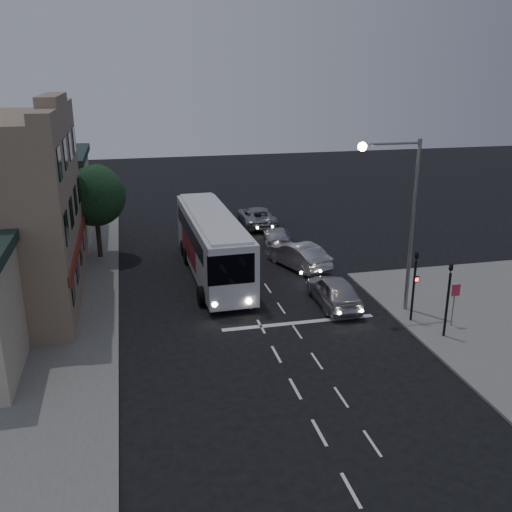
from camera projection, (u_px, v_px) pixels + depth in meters
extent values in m
plane|color=black|center=(271.00, 344.00, 26.87)|extent=(120.00, 120.00, 0.00)
cube|color=slate|center=(7.00, 302.00, 31.49)|extent=(12.00, 50.00, 0.12)
cube|color=silver|center=(351.00, 490.00, 17.62)|extent=(0.12, 1.60, 0.01)
cube|color=silver|center=(319.00, 432.00, 20.40)|extent=(0.12, 1.60, 0.01)
cube|color=silver|center=(295.00, 389.00, 23.17)|extent=(0.12, 1.60, 0.01)
cube|color=silver|center=(276.00, 354.00, 25.95)|extent=(0.12, 1.60, 0.01)
cube|color=silver|center=(261.00, 326.00, 28.72)|extent=(0.12, 1.60, 0.01)
cube|color=silver|center=(248.00, 304.00, 31.49)|extent=(0.12, 1.60, 0.01)
cube|color=silver|center=(238.00, 284.00, 34.27)|extent=(0.12, 1.60, 0.01)
cube|color=silver|center=(229.00, 268.00, 37.04)|extent=(0.12, 1.60, 0.01)
cube|color=silver|center=(221.00, 254.00, 39.82)|extent=(0.12, 1.60, 0.01)
cube|color=silver|center=(215.00, 242.00, 42.59)|extent=(0.12, 1.60, 0.01)
cube|color=silver|center=(372.00, 443.00, 19.81)|extent=(0.10, 1.50, 0.01)
cube|color=silver|center=(341.00, 397.00, 22.59)|extent=(0.10, 1.50, 0.01)
cube|color=silver|center=(317.00, 361.00, 25.36)|extent=(0.10, 1.50, 0.01)
cube|color=silver|center=(297.00, 332.00, 28.14)|extent=(0.10, 1.50, 0.01)
cube|color=silver|center=(281.00, 308.00, 30.91)|extent=(0.10, 1.50, 0.01)
cube|color=silver|center=(268.00, 288.00, 33.68)|extent=(0.10, 1.50, 0.01)
cube|color=silver|center=(256.00, 271.00, 36.46)|extent=(0.10, 1.50, 0.01)
cube|color=silver|center=(247.00, 257.00, 39.23)|extent=(0.10, 1.50, 0.01)
cube|color=silver|center=(238.00, 244.00, 42.01)|extent=(0.10, 1.50, 0.01)
cube|color=silver|center=(231.00, 233.00, 44.78)|extent=(0.10, 1.50, 0.01)
cube|color=silver|center=(299.00, 323.00, 29.15)|extent=(8.00, 0.35, 0.01)
cube|color=silver|center=(212.00, 244.00, 35.11)|extent=(3.01, 12.91, 3.42)
cube|color=silver|center=(212.00, 216.00, 34.55)|extent=(2.58, 12.47, 0.19)
cube|color=black|center=(231.00, 269.00, 29.05)|extent=(2.46, 0.19, 1.60)
cube|color=black|center=(232.00, 229.00, 35.67)|extent=(0.33, 10.70, 0.96)
cube|color=black|center=(189.00, 232.00, 35.10)|extent=(0.33, 10.70, 0.96)
cube|color=maroon|center=(231.00, 245.00, 36.54)|extent=(0.19, 5.88, 1.50)
cube|color=maroon|center=(189.00, 247.00, 35.96)|extent=(0.19, 5.88, 1.50)
cylinder|color=black|center=(201.00, 296.00, 31.16)|extent=(0.40, 1.08, 1.07)
cylinder|color=black|center=(249.00, 292.00, 31.73)|extent=(0.40, 1.08, 1.07)
cylinder|color=black|center=(187.00, 256.00, 37.79)|extent=(0.40, 1.08, 1.07)
cylinder|color=black|center=(227.00, 253.00, 38.36)|extent=(0.40, 1.08, 1.07)
cylinder|color=black|center=(184.00, 248.00, 39.47)|extent=(0.40, 1.08, 1.07)
cylinder|color=black|center=(222.00, 245.00, 40.04)|extent=(0.40, 1.08, 1.07)
cylinder|color=#FFF2CC|center=(215.00, 304.00, 29.37)|extent=(0.28, 0.06, 0.28)
cylinder|color=#FFF2CC|center=(249.00, 301.00, 29.75)|extent=(0.28, 0.06, 0.28)
imported|color=#B2B2B2|center=(334.00, 291.00, 31.08)|extent=(2.04, 4.91, 1.66)
imported|color=silver|center=(298.00, 255.00, 36.91)|extent=(3.39, 5.39, 1.68)
imported|color=#AAABB0|center=(277.00, 236.00, 41.58)|extent=(2.78, 4.87, 1.33)
imported|color=gray|center=(257.00, 217.00, 46.61)|extent=(2.85, 5.78, 1.58)
cylinder|color=black|center=(413.00, 291.00, 28.68)|extent=(0.12, 0.12, 3.20)
imported|color=black|center=(417.00, 252.00, 28.03)|extent=(0.15, 0.18, 0.90)
cube|color=black|center=(416.00, 279.00, 28.29)|extent=(0.25, 0.12, 0.30)
cube|color=#FF0C0C|center=(417.00, 280.00, 28.23)|extent=(0.16, 0.02, 0.18)
cylinder|color=black|center=(447.00, 305.00, 26.98)|extent=(0.12, 0.12, 3.20)
imported|color=black|center=(452.00, 264.00, 26.33)|extent=(0.18, 0.15, 0.90)
cylinder|color=slate|center=(453.00, 307.00, 28.31)|extent=(0.06, 0.06, 2.00)
cube|color=#BF2540|center=(456.00, 290.00, 27.96)|extent=(0.45, 0.03, 0.60)
cylinder|color=slate|center=(412.00, 228.00, 29.14)|extent=(0.20, 0.20, 9.00)
cylinder|color=slate|center=(392.00, 144.00, 27.47)|extent=(3.00, 0.12, 0.12)
sphere|color=#FFBF59|center=(362.00, 147.00, 27.18)|extent=(0.44, 0.44, 0.44)
cube|color=gray|center=(53.00, 110.00, 28.98)|extent=(1.00, 12.00, 0.50)
cube|color=gray|center=(52.00, 99.00, 28.82)|extent=(1.00, 6.00, 0.50)
cube|color=maroon|center=(78.00, 245.00, 31.38)|extent=(0.15, 12.00, 0.50)
cube|color=black|center=(73.00, 288.00, 27.47)|extent=(0.06, 1.30, 1.50)
cube|color=black|center=(77.00, 267.00, 30.24)|extent=(0.06, 1.30, 1.50)
cube|color=black|center=(81.00, 251.00, 33.02)|extent=(0.06, 1.30, 1.50)
cube|color=black|center=(84.00, 236.00, 35.79)|extent=(0.06, 1.30, 1.50)
cube|color=black|center=(67.00, 228.00, 26.52)|extent=(0.06, 1.30, 1.50)
cube|color=black|center=(71.00, 213.00, 29.30)|extent=(0.06, 1.30, 1.50)
cube|color=black|center=(75.00, 200.00, 32.07)|extent=(0.06, 1.30, 1.50)
cube|color=black|center=(79.00, 189.00, 34.84)|extent=(0.06, 1.30, 1.50)
cube|color=black|center=(59.00, 163.00, 25.57)|extent=(0.06, 1.30, 1.50)
cube|color=black|center=(65.00, 154.00, 28.35)|extent=(0.06, 1.30, 1.50)
cube|color=black|center=(70.00, 146.00, 31.12)|extent=(0.06, 1.30, 1.50)
cube|color=black|center=(74.00, 140.00, 33.90)|extent=(0.06, 1.30, 1.50)
cube|color=#B0A98F|center=(24.00, 201.00, 41.52)|extent=(9.00, 9.00, 6.00)
cube|color=#1D2E2A|center=(18.00, 157.00, 40.49)|extent=(9.40, 9.40, 0.50)
cylinder|color=black|center=(99.00, 237.00, 38.52)|extent=(0.32, 0.32, 2.80)
sphere|color=black|center=(95.00, 196.00, 37.64)|extent=(4.00, 4.00, 4.00)
sphere|color=#2F6437|center=(98.00, 184.00, 38.01)|extent=(2.60, 2.60, 2.60)
sphere|color=black|center=(89.00, 192.00, 36.89)|extent=(2.40, 2.40, 2.40)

